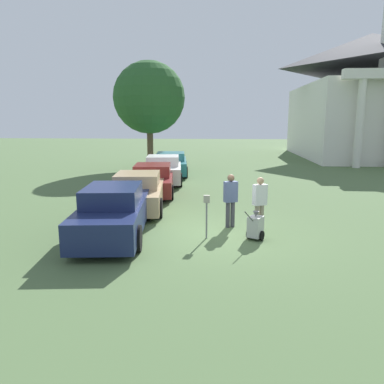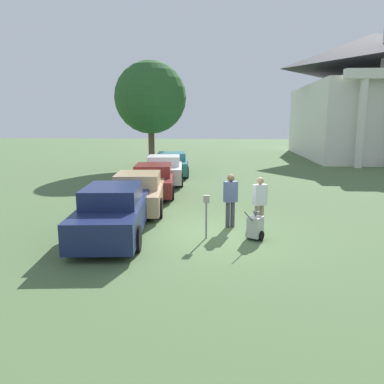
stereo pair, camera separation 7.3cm
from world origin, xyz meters
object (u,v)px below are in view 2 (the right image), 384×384
at_px(parked_car_white, 164,170).
at_px(person_worker, 231,197).
at_px(parking_meter, 206,208).
at_px(person_supervisor, 260,201).
at_px(parked_car_tan, 139,192).
at_px(parked_car_teal, 172,164).
at_px(parked_car_maroon, 154,180).
at_px(equipment_cart, 255,227).
at_px(church, 371,93).
at_px(parked_car_navy, 114,212).

bearing_deg(parked_car_white, person_worker, -74.15).
bearing_deg(parking_meter, person_supervisor, 30.19).
distance_m(parked_car_tan, parked_car_teal, 9.61).
height_order(parked_car_maroon, equipment_cart, parked_car_maroon).
bearing_deg(person_worker, parking_meter, 36.43).
height_order(parked_car_tan, church, church).
distance_m(parking_meter, person_worker, 1.44).
height_order(parked_car_maroon, parked_car_teal, parked_car_teal).
bearing_deg(church, parked_car_teal, -142.87).
distance_m(parked_car_white, person_worker, 9.35).
bearing_deg(parked_car_navy, person_supervisor, 3.95).
bearing_deg(parked_car_tan, parked_car_maroon, 83.74).
relative_size(parking_meter, person_worker, 0.75).
bearing_deg(person_worker, parked_car_navy, -6.13).
bearing_deg(person_supervisor, parked_car_white, -89.57).
xyz_separation_m(parked_car_white, parking_meter, (2.79, -9.90, 0.19)).
distance_m(person_supervisor, church, 27.97).
bearing_deg(parked_car_teal, parking_meter, -84.22).
distance_m(parked_car_navy, parked_car_maroon, 6.55).
relative_size(person_worker, equipment_cart, 1.74).
bearing_deg(person_supervisor, parked_car_teal, -95.86).
distance_m(parked_car_maroon, parked_car_white, 3.20).
height_order(parking_meter, church, church).
relative_size(parked_car_tan, equipment_cart, 4.80).
height_order(parking_meter, person_worker, person_worker).
height_order(parked_car_tan, person_worker, person_worker).
relative_size(parked_car_tan, parked_car_white, 1.00).
height_order(parked_car_maroon, parked_car_white, parked_car_white).
xyz_separation_m(parked_car_tan, person_worker, (3.52, -2.26, 0.31)).
bearing_deg(person_worker, parked_car_tan, -56.12).
xyz_separation_m(parked_car_maroon, parked_car_white, (-0.00, 3.20, 0.06)).
relative_size(parked_car_tan, parking_meter, 3.70).
bearing_deg(church, parked_car_navy, -123.01).
bearing_deg(church, person_worker, -118.14).
relative_size(parked_car_navy, parked_car_tan, 1.08).
xyz_separation_m(parked_car_teal, person_worker, (3.52, -11.86, 0.32)).
xyz_separation_m(parked_car_teal, person_supervisor, (4.42, -12.16, 0.29)).
xyz_separation_m(parked_car_navy, equipment_cart, (4.22, -0.14, -0.33)).
relative_size(parked_car_white, equipment_cart, 4.81).
distance_m(parked_car_navy, equipment_cart, 4.23).
bearing_deg(parked_car_navy, parked_car_tan, 83.75).
height_order(parked_car_navy, parked_car_tan, parked_car_navy).
bearing_deg(parked_car_tan, church, 46.95).
height_order(parked_car_maroon, parking_meter, parked_car_maroon).
bearing_deg(church, parked_car_white, -136.45).
relative_size(parked_car_maroon, parked_car_white, 1.04).
height_order(parking_meter, equipment_cart, parking_meter).
bearing_deg(parked_car_teal, person_worker, -79.74).
height_order(parked_car_navy, parking_meter, parked_car_navy).
distance_m(parked_car_teal, person_worker, 12.38).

